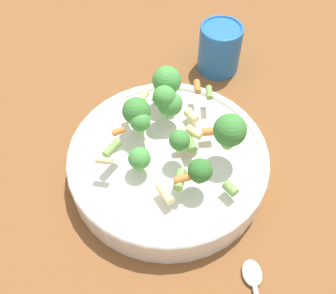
{
  "coord_description": "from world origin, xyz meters",
  "views": [
    {
      "loc": [
        0.28,
        0.19,
        0.5
      ],
      "look_at": [
        0.0,
        0.0,
        0.06
      ],
      "focal_mm": 42.0,
      "sensor_mm": 36.0,
      "label": 1
    }
  ],
  "objects": [
    {
      "name": "ground_plane",
      "position": [
        0.0,
        0.0,
        0.0
      ],
      "size": [
        3.0,
        3.0,
        0.0
      ],
      "primitive_type": "plane",
      "color": "brown"
    },
    {
      "name": "bowl",
      "position": [
        0.0,
        0.0,
        0.03
      ],
      "size": [
        0.29,
        0.29,
        0.05
      ],
      "color": "white",
      "rests_on": "ground_plane"
    },
    {
      "name": "pasta_salad",
      "position": [
        -0.03,
        -0.01,
        0.09
      ],
      "size": [
        0.21,
        0.21,
        0.08
      ],
      "color": "#8CB766",
      "rests_on": "bowl"
    },
    {
      "name": "cup",
      "position": [
        -0.25,
        -0.06,
        0.05
      ],
      "size": [
        0.08,
        0.08,
        0.09
      ],
      "color": "#2366B2",
      "rests_on": "ground_plane"
    }
  ]
}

